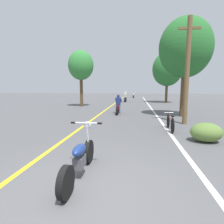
{
  "coord_description": "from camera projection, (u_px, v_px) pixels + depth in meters",
  "views": [
    {
      "loc": [
        0.95,
        -3.01,
        1.94
      ],
      "look_at": [
        -0.07,
        4.48,
        0.9
      ],
      "focal_mm": 28.0,
      "sensor_mm": 36.0,
      "label": 1
    }
  ],
  "objects": [
    {
      "name": "lane_stripe_edge",
      "position": [
        153.0,
        110.0,
        15.27
      ],
      "size": [
        0.14,
        48.0,
        0.01
      ],
      "primitive_type": "cube",
      "color": "white",
      "rests_on": "ground"
    },
    {
      "name": "utility_pole",
      "position": [
        187.0,
        70.0,
        9.11
      ],
      "size": [
        1.1,
        0.24,
        5.54
      ],
      "color": "brown",
      "rests_on": "ground"
    },
    {
      "name": "ground_plane",
      "position": [
        84.0,
        190.0,
        3.35
      ],
      "size": [
        120.0,
        120.0,
        0.0
      ],
      "primitive_type": "plane",
      "color": "#515154"
    },
    {
      "name": "roadside_tree_right_near",
      "position": [
        185.0,
        48.0,
        11.46
      ],
      "size": [
        3.41,
        3.06,
        6.53
      ],
      "color": "#513A23",
      "rests_on": "ground"
    },
    {
      "name": "roadside_tree_left",
      "position": [
        81.0,
        66.0,
        18.1
      ],
      "size": [
        2.64,
        2.38,
        5.81
      ],
      "color": "#513A23",
      "rests_on": "ground"
    },
    {
      "name": "motorcycle_foreground",
      "position": [
        80.0,
        157.0,
        3.84
      ],
      "size": [
        0.78,
        2.12,
        1.12
      ],
      "color": "black",
      "rests_on": "ground"
    },
    {
      "name": "motorcycle_rider_mid",
      "position": [
        125.0,
        98.0,
        24.74
      ],
      "size": [
        0.5,
        2.07,
        1.45
      ],
      "color": "black",
      "rests_on": "ground"
    },
    {
      "name": "motorcycle_rider_lead",
      "position": [
        118.0,
        107.0,
        13.25
      ],
      "size": [
        0.5,
        2.04,
        1.47
      ],
      "color": "black",
      "rests_on": "ground"
    },
    {
      "name": "motorcycle_rider_far",
      "position": [
        134.0,
        95.0,
        35.37
      ],
      "size": [
        0.5,
        1.97,
        1.4
      ],
      "color": "black",
      "rests_on": "ground"
    },
    {
      "name": "lane_stripe_center",
      "position": [
        106.0,
        110.0,
        15.83
      ],
      "size": [
        0.14,
        48.0,
        0.01
      ],
      "primitive_type": "cube",
      "color": "yellow",
      "rests_on": "ground"
    },
    {
      "name": "roadside_bush",
      "position": [
        206.0,
        132.0,
        6.32
      ],
      "size": [
        1.1,
        0.88,
        0.7
      ],
      "color": "#5B7A38",
      "rests_on": "ground"
    },
    {
      "name": "bicycle_parked",
      "position": [
        170.0,
        123.0,
        8.06
      ],
      "size": [
        0.44,
        1.7,
        0.77
      ],
      "color": "black",
      "rests_on": "ground"
    },
    {
      "name": "roadside_tree_right_far",
      "position": [
        167.0,
        69.0,
        22.68
      ],
      "size": [
        3.83,
        3.44,
        6.59
      ],
      "color": "#513A23",
      "rests_on": "ground"
    }
  ]
}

